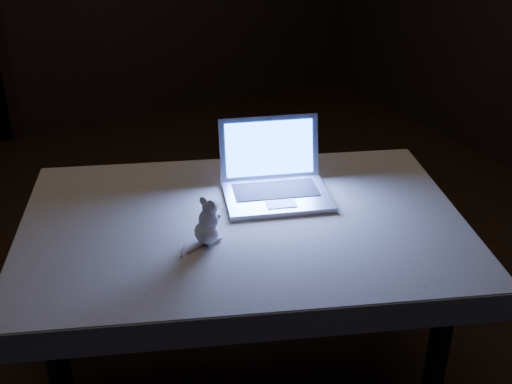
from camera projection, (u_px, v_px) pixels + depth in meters
floor at (244, 289)px, 3.17m from camera, size 5.00×5.00×0.00m
table at (244, 310)px, 2.42m from camera, size 1.68×1.39×0.77m
tablecloth at (227, 235)px, 2.25m from camera, size 1.77×1.42×0.10m
laptop at (278, 167)px, 2.31m from camera, size 0.47×0.44×0.26m
plush_mouse at (206, 222)px, 2.08m from camera, size 0.12×0.12×0.16m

